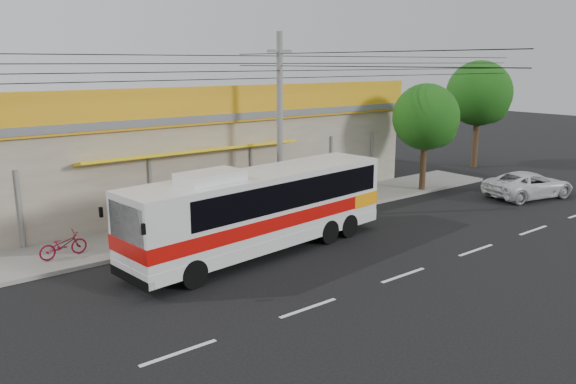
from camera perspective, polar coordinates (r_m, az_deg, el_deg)
name	(u,v)px	position (r m, az deg, el deg)	size (l,w,h in m)	color
ground	(349,255)	(20.21, 6.21, -6.37)	(120.00, 120.00, 0.00)	black
sidewalk	(253,217)	(24.62, -3.57, -2.56)	(30.00, 3.20, 0.15)	gray
lane_markings	(403,275)	(18.62, 11.63, -8.29)	(50.00, 0.12, 0.01)	silver
storefront_building	(190,151)	(28.79, -9.94, 4.09)	(22.60, 9.20, 5.70)	gray
coach_bus	(265,205)	(19.99, -2.32, -1.29)	(10.77, 3.41, 3.26)	silver
motorbike_red	(63,245)	(20.79, -21.89, -5.02)	(0.57, 1.64, 0.86)	maroon
motorbike_dark	(136,237)	(20.64, -15.16, -4.42)	(0.48, 1.69, 1.01)	black
white_car	(529,185)	(30.81, 23.27, 0.69)	(2.19, 4.74, 1.32)	silver
utility_pole	(280,66)	(23.83, -0.86, 12.69)	(34.00, 14.00, 7.93)	#5C5C5A
tree_near	(428,119)	(29.93, 14.02, 7.19)	(3.41, 3.41, 5.66)	#322314
tree_far	(481,96)	(38.22, 19.00, 9.25)	(4.11, 4.11, 6.81)	#322314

